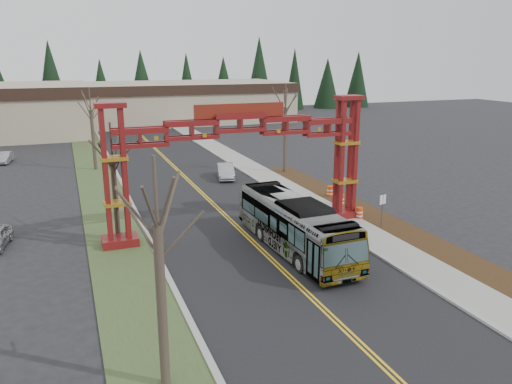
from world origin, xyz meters
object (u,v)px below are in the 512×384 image
gateway_arch (240,144)px  bare_tree_median_mid (112,158)px  bare_tree_median_far (91,110)px  street_sign (382,204)px  barrel_north (330,192)px  silver_sedan (226,171)px  parked_car_far_a (5,157)px  retail_building_east (182,102)px  barrel_south (359,214)px  transit_bus (295,225)px  bare_tree_median_near (157,226)px  bare_tree_right_far (285,108)px  barrel_mid (341,201)px

gateway_arch → bare_tree_median_mid: bearing=171.7°
bare_tree_median_far → street_sign: bare_tree_median_far is taller
barrel_north → bare_tree_median_mid: bearing=-167.0°
silver_sedan → parked_car_far_a: (-20.90, 15.91, -0.11)m
retail_building_east → silver_sedan: (-6.36, -47.00, -2.79)m
street_sign → barrel_south: street_sign is taller
gateway_arch → transit_bus: size_ratio=1.56×
parked_car_far_a → bare_tree_median_near: bearing=-70.7°
silver_sedan → bare_tree_right_far: (6.36, 0.17, 5.87)m
parked_car_far_a → barrel_south: bearing=-42.7°
gateway_arch → silver_sedan: bearing=76.3°
silver_sedan → bare_tree_median_far: size_ratio=0.51×
silver_sedan → barrel_south: 16.62m
silver_sedan → barrel_north: size_ratio=4.53×
transit_bus → parked_car_far_a: size_ratio=3.15×
bare_tree_median_far → barrel_mid: 27.64m
bare_tree_median_near → bare_tree_right_far: 34.92m
bare_tree_median_near → silver_sedan: bearing=68.6°
gateway_arch → barrel_mid: bearing=15.3°
barrel_mid → bare_tree_median_far: bearing=129.6°
bare_tree_median_mid → street_sign: bearing=-13.4°
bare_tree_median_mid → street_sign: bare_tree_median_mid is taller
parked_car_far_a → bare_tree_median_far: size_ratio=0.43×
parked_car_far_a → bare_tree_median_far: bearing=-31.2°
gateway_arch → bare_tree_median_near: gateway_arch is taller
silver_sedan → bare_tree_median_mid: bare_tree_median_mid is taller
gateway_arch → bare_tree_median_near: bearing=-118.4°
bare_tree_median_mid → barrel_south: bare_tree_median_mid is taller
gateway_arch → transit_bus: bearing=-67.4°
parked_car_far_a → barrel_south: 41.06m
silver_sedan → bare_tree_median_far: bare_tree_median_far is taller
parked_car_far_a → bare_tree_median_mid: bare_tree_median_mid is taller
retail_building_east → transit_bus: size_ratio=3.25×
transit_bus → barrel_south: bearing=26.2°
bare_tree_median_far → bare_tree_right_far: bare_tree_right_far is taller
bare_tree_median_mid → bare_tree_median_near: bearing=-90.0°
bare_tree_right_far → barrel_south: (-1.15, -15.95, -6.13)m
retail_building_east → silver_sedan: 47.51m
parked_car_far_a → bare_tree_right_far: bare_tree_right_far is taller
transit_bus → bare_tree_median_far: size_ratio=1.37×
bare_tree_median_mid → street_sign: (17.26, -4.12, -3.68)m
gateway_arch → bare_tree_median_far: size_ratio=2.13×
barrel_north → barrel_mid: bearing=-102.2°
street_sign → barrel_mid: (-0.04, 5.48, -1.20)m
barrel_south → barrel_mid: 3.37m
gateway_arch → barrel_north: gateway_arch is taller
bare_tree_median_far → street_sign: (17.26, -26.32, -4.52)m
gateway_arch → street_sign: (9.26, -2.95, -4.28)m
silver_sedan → barrel_mid: 13.63m
bare_tree_right_far → gateway_arch: bearing=-123.5°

